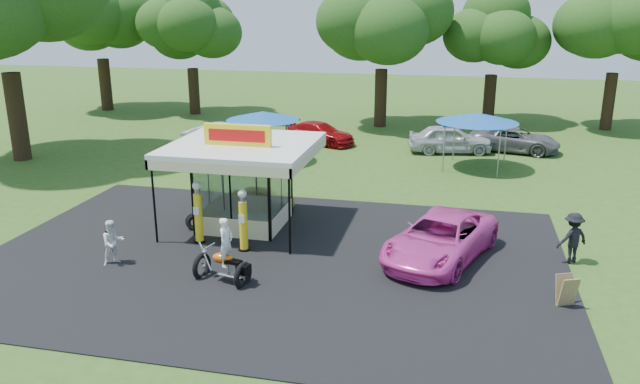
{
  "coord_description": "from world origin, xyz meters",
  "views": [
    {
      "loc": [
        6.11,
        -17.18,
        8.58
      ],
      "look_at": [
        1.28,
        4.0,
        1.92
      ],
      "focal_mm": 35.0,
      "sensor_mm": 36.0,
      "label": 1
    }
  ],
  "objects_px": {
    "bg_car_b": "(320,133)",
    "gas_station_kiosk": "(244,183)",
    "pink_sedan": "(440,238)",
    "tent_east": "(477,118)",
    "bg_car_d": "(515,140)",
    "spectator_east_a": "(573,238)",
    "bg_car_a": "(224,138)",
    "kiosk_car": "(262,198)",
    "bg_car_c": "(450,139)",
    "a_frame_sign": "(566,291)",
    "gas_pump_right": "(243,222)",
    "gas_pump_left": "(198,214)",
    "motorcycle": "(225,257)",
    "spectator_west": "(113,242)",
    "tent_west": "(263,116)"
  },
  "relations": [
    {
      "from": "bg_car_b",
      "to": "gas_station_kiosk",
      "type": "bearing_deg",
      "value": -158.44
    },
    {
      "from": "gas_station_kiosk",
      "to": "pink_sedan",
      "type": "distance_m",
      "value": 7.96
    },
    {
      "from": "bg_car_b",
      "to": "tent_east",
      "type": "xyz_separation_m",
      "value": [
        9.41,
        -4.0,
        2.04
      ]
    },
    {
      "from": "gas_station_kiosk",
      "to": "bg_car_d",
      "type": "relative_size",
      "value": 1.04
    },
    {
      "from": "spectator_east_a",
      "to": "bg_car_a",
      "type": "bearing_deg",
      "value": -67.58
    },
    {
      "from": "kiosk_car",
      "to": "bg_car_b",
      "type": "relative_size",
      "value": 0.61
    },
    {
      "from": "bg_car_a",
      "to": "bg_car_c",
      "type": "bearing_deg",
      "value": -72.05
    },
    {
      "from": "bg_car_b",
      "to": "bg_car_d",
      "type": "bearing_deg",
      "value": -67.34
    },
    {
      "from": "kiosk_car",
      "to": "spectator_east_a",
      "type": "distance_m",
      "value": 12.51
    },
    {
      "from": "a_frame_sign",
      "to": "pink_sedan",
      "type": "relative_size",
      "value": 0.17
    },
    {
      "from": "gas_pump_right",
      "to": "tent_east",
      "type": "distance_m",
      "value": 16.04
    },
    {
      "from": "gas_pump_left",
      "to": "tent_east",
      "type": "distance_m",
      "value": 16.75
    },
    {
      "from": "motorcycle",
      "to": "spectator_east_a",
      "type": "bearing_deg",
      "value": 34.48
    },
    {
      "from": "gas_station_kiosk",
      "to": "bg_car_c",
      "type": "xyz_separation_m",
      "value": [
        7.59,
        14.59,
        -0.96
      ]
    },
    {
      "from": "bg_car_b",
      "to": "bg_car_c",
      "type": "relative_size",
      "value": 0.96
    },
    {
      "from": "bg_car_c",
      "to": "spectator_west",
      "type": "bearing_deg",
      "value": 140.59
    },
    {
      "from": "gas_pump_left",
      "to": "pink_sedan",
      "type": "bearing_deg",
      "value": 2.63
    },
    {
      "from": "gas_pump_right",
      "to": "bg_car_a",
      "type": "height_order",
      "value": "gas_pump_right"
    },
    {
      "from": "gas_station_kiosk",
      "to": "pink_sedan",
      "type": "relative_size",
      "value": 0.97
    },
    {
      "from": "gas_station_kiosk",
      "to": "motorcycle",
      "type": "relative_size",
      "value": 2.4
    },
    {
      "from": "bg_car_d",
      "to": "gas_pump_right",
      "type": "bearing_deg",
      "value": 162.37
    },
    {
      "from": "a_frame_sign",
      "to": "spectator_west",
      "type": "height_order",
      "value": "spectator_west"
    },
    {
      "from": "gas_station_kiosk",
      "to": "kiosk_car",
      "type": "height_order",
      "value": "gas_station_kiosk"
    },
    {
      "from": "spectator_west",
      "to": "bg_car_b",
      "type": "xyz_separation_m",
      "value": [
        2.63,
        19.82,
        -0.11
      ]
    },
    {
      "from": "bg_car_b",
      "to": "tent_east",
      "type": "relative_size",
      "value": 1.08
    },
    {
      "from": "spectator_east_a",
      "to": "bg_car_b",
      "type": "height_order",
      "value": "spectator_east_a"
    },
    {
      "from": "bg_car_b",
      "to": "bg_car_d",
      "type": "relative_size",
      "value": 0.9
    },
    {
      "from": "spectator_east_a",
      "to": "gas_station_kiosk",
      "type": "bearing_deg",
      "value": -36.15
    },
    {
      "from": "bg_car_b",
      "to": "a_frame_sign",
      "type": "bearing_deg",
      "value": -128.92
    },
    {
      "from": "bg_car_c",
      "to": "tent_west",
      "type": "height_order",
      "value": "tent_west"
    },
    {
      "from": "spectator_west",
      "to": "bg_car_b",
      "type": "distance_m",
      "value": 19.99
    },
    {
      "from": "gas_pump_left",
      "to": "a_frame_sign",
      "type": "relative_size",
      "value": 2.48
    },
    {
      "from": "gas_station_kiosk",
      "to": "pink_sedan",
      "type": "bearing_deg",
      "value": -12.84
    },
    {
      "from": "gas_pump_right",
      "to": "a_frame_sign",
      "type": "bearing_deg",
      "value": -10.29
    },
    {
      "from": "spectator_west",
      "to": "spectator_east_a",
      "type": "bearing_deg",
      "value": -33.8
    },
    {
      "from": "spectator_east_a",
      "to": "pink_sedan",
      "type": "bearing_deg",
      "value": -21.55
    },
    {
      "from": "bg_car_a",
      "to": "spectator_west",
      "type": "bearing_deg",
      "value": -165.6
    },
    {
      "from": "kiosk_car",
      "to": "tent_west",
      "type": "distance_m",
      "value": 8.58
    },
    {
      "from": "spectator_east_a",
      "to": "tent_east",
      "type": "xyz_separation_m",
      "value": [
        -3.12,
        12.17,
        1.83
      ]
    },
    {
      "from": "bg_car_d",
      "to": "spectator_west",
      "type": "bearing_deg",
      "value": 156.94
    },
    {
      "from": "bg_car_d",
      "to": "bg_car_a",
      "type": "bearing_deg",
      "value": 115.31
    },
    {
      "from": "a_frame_sign",
      "to": "kiosk_car",
      "type": "height_order",
      "value": "same"
    },
    {
      "from": "gas_pump_left",
      "to": "spectator_west",
      "type": "xyz_separation_m",
      "value": [
        -2.04,
        -2.47,
        -0.34
      ]
    },
    {
      "from": "a_frame_sign",
      "to": "tent_east",
      "type": "bearing_deg",
      "value": 75.75
    },
    {
      "from": "bg_car_c",
      "to": "tent_east",
      "type": "distance_m",
      "value": 4.13
    },
    {
      "from": "gas_pump_right",
      "to": "a_frame_sign",
      "type": "distance_m",
      "value": 10.8
    },
    {
      "from": "gas_pump_left",
      "to": "bg_car_d",
      "type": "relative_size",
      "value": 0.46
    },
    {
      "from": "gas_station_kiosk",
      "to": "bg_car_a",
      "type": "xyz_separation_m",
      "value": [
        -5.48,
        11.83,
        -0.97
      ]
    },
    {
      "from": "bg_car_a",
      "to": "gas_station_kiosk",
      "type": "bearing_deg",
      "value": -149.09
    },
    {
      "from": "gas_pump_left",
      "to": "motorcycle",
      "type": "height_order",
      "value": "gas_pump_left"
    }
  ]
}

